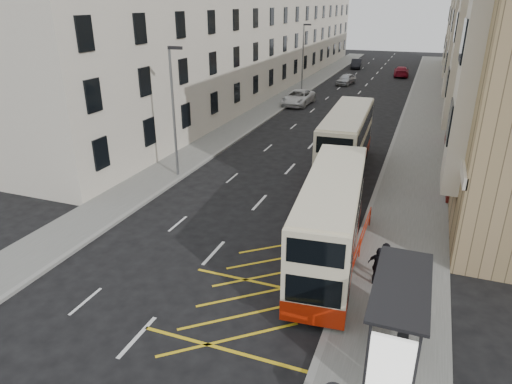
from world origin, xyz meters
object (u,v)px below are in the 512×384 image
at_px(pedestrian_far, 378,267).
at_px(car_dark, 356,64).
at_px(white_van, 298,98).
at_px(car_silver, 346,79).
at_px(car_red, 401,71).
at_px(double_decker_front, 331,220).
at_px(street_lamp_near, 174,106).
at_px(pedestrian_mid, 386,262).
at_px(double_decker_rear, 346,142).
at_px(street_lamp_far, 303,55).
at_px(bus_shelter, 403,312).

distance_m(pedestrian_far, car_dark, 65.20).
relative_size(pedestrian_far, car_dark, 0.35).
relative_size(pedestrian_far, white_van, 0.29).
xyz_separation_m(car_silver, car_red, (6.47, 10.18, 0.02)).
height_order(double_decker_front, white_van, double_decker_front).
xyz_separation_m(double_decker_front, car_dark, (-9.04, 62.88, -1.22)).
bearing_deg(car_red, street_lamp_near, 74.43).
bearing_deg(double_decker_front, pedestrian_mid, -25.88).
bearing_deg(car_red, pedestrian_mid, 89.71).
relative_size(double_decker_rear, pedestrian_mid, 6.32).
bearing_deg(street_lamp_near, pedestrian_mid, -29.26).
relative_size(double_decker_front, white_van, 1.76).
bearing_deg(street_lamp_far, double_decker_rear, -68.70).
bearing_deg(pedestrian_mid, double_decker_front, 136.36).
height_order(street_lamp_far, car_dark, street_lamp_far).
relative_size(double_decker_front, car_red, 1.94).
relative_size(double_decker_rear, pedestrian_far, 6.34).
bearing_deg(bus_shelter, street_lamp_far, 109.12).
height_order(street_lamp_near, car_dark, street_lamp_near).
height_order(bus_shelter, car_dark, bus_shelter).
xyz_separation_m(bus_shelter, pedestrian_mid, (-0.88, 4.65, -1.17)).
bearing_deg(white_van, street_lamp_far, 103.68).
relative_size(car_silver, car_dark, 0.91).
height_order(bus_shelter, double_decker_front, double_decker_front).
height_order(pedestrian_mid, car_silver, pedestrian_mid).
bearing_deg(street_lamp_far, car_red, 62.42).
distance_m(street_lamp_near, car_red, 50.59).
bearing_deg(street_lamp_far, pedestrian_mid, -69.89).
xyz_separation_m(double_decker_front, car_silver, (-7.68, 46.05, -1.26)).
bearing_deg(pedestrian_far, street_lamp_near, -0.99).
bearing_deg(car_silver, street_lamp_far, -102.27).
relative_size(pedestrian_mid, pedestrian_far, 1.00).
xyz_separation_m(street_lamp_near, car_red, (10.14, 49.41, -3.89)).
xyz_separation_m(bus_shelter, double_decker_rear, (-4.81, 17.03, -0.05)).
bearing_deg(car_red, car_dark, -44.30).
height_order(double_decker_front, pedestrian_far, double_decker_front).
bearing_deg(double_decker_front, pedestrian_far, -36.47).
xyz_separation_m(street_lamp_far, car_red, (10.14, 19.41, -3.89)).
distance_m(pedestrian_far, white_van, 34.72).
bearing_deg(pedestrian_far, car_red, -56.56).
height_order(double_decker_rear, car_red, double_decker_rear).
xyz_separation_m(street_lamp_near, pedestrian_mid, (13.82, -7.74, -3.66)).
xyz_separation_m(pedestrian_far, car_dark, (-11.28, 64.22, -0.20)).
bearing_deg(double_decker_rear, car_silver, 97.80).
height_order(car_dark, car_red, car_dark).
height_order(pedestrian_far, car_dark, pedestrian_far).
distance_m(street_lamp_near, pedestrian_far, 16.27).
bearing_deg(double_decker_rear, pedestrian_far, -76.29).
height_order(bus_shelter, street_lamp_far, street_lamp_far).
bearing_deg(bus_shelter, car_silver, 102.05).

